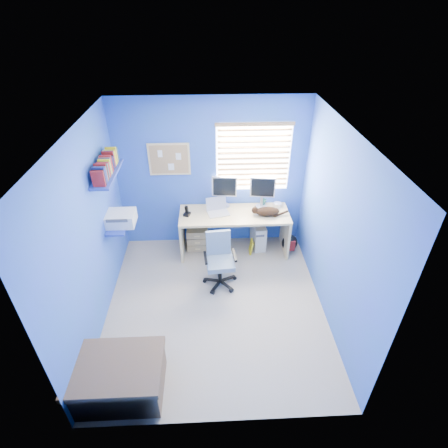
{
  "coord_description": "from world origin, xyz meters",
  "views": [
    {
      "loc": [
        -0.04,
        -3.46,
        3.71
      ],
      "look_at": [
        0.15,
        0.65,
        0.95
      ],
      "focal_mm": 28.0,
      "sensor_mm": 36.0,
      "label": 1
    }
  ],
  "objects_px": {
    "laptop": "(218,208)",
    "office_chair": "(220,266)",
    "desk": "(234,232)",
    "cat": "(268,211)",
    "tower_pc": "(258,235)"
  },
  "relations": [
    {
      "from": "laptop",
      "to": "tower_pc",
      "type": "bearing_deg",
      "value": -4.67
    },
    {
      "from": "laptop",
      "to": "office_chair",
      "type": "distance_m",
      "value": 0.95
    },
    {
      "from": "cat",
      "to": "laptop",
      "type": "bearing_deg",
      "value": -178.1
    },
    {
      "from": "desk",
      "to": "tower_pc",
      "type": "bearing_deg",
      "value": 16.17
    },
    {
      "from": "tower_pc",
      "to": "desk",
      "type": "bearing_deg",
      "value": -169.55
    },
    {
      "from": "desk",
      "to": "office_chair",
      "type": "height_order",
      "value": "office_chair"
    },
    {
      "from": "cat",
      "to": "tower_pc",
      "type": "relative_size",
      "value": 0.84
    },
    {
      "from": "desk",
      "to": "tower_pc",
      "type": "xyz_separation_m",
      "value": [
        0.43,
        0.12,
        -0.14
      ]
    },
    {
      "from": "laptop",
      "to": "office_chair",
      "type": "bearing_deg",
      "value": -104.2
    },
    {
      "from": "desk",
      "to": "cat",
      "type": "relative_size",
      "value": 4.63
    },
    {
      "from": "desk",
      "to": "cat",
      "type": "height_order",
      "value": "cat"
    },
    {
      "from": "laptop",
      "to": "desk",
      "type": "bearing_deg",
      "value": -17.08
    },
    {
      "from": "cat",
      "to": "office_chair",
      "type": "height_order",
      "value": "cat"
    },
    {
      "from": "tower_pc",
      "to": "cat",
      "type": "bearing_deg",
      "value": -69.32
    },
    {
      "from": "tower_pc",
      "to": "laptop",
      "type": "bearing_deg",
      "value": -176.74
    }
  ]
}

